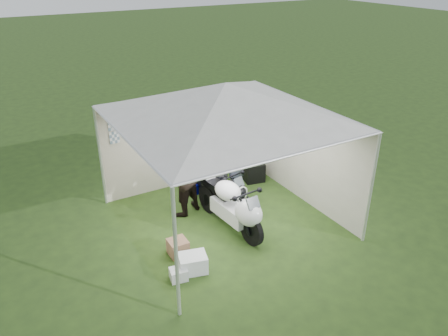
{
  "coord_description": "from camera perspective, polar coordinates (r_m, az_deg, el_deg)",
  "views": [
    {
      "loc": [
        -3.98,
        -6.85,
        5.1
      ],
      "look_at": [
        0.16,
        0.35,
        1.06
      ],
      "focal_mm": 35.0,
      "sensor_mm": 36.0,
      "label": 1
    }
  ],
  "objects": [
    {
      "name": "paddock_stand",
      "position": [
        10.46,
        -3.38,
        -2.51
      ],
      "size": [
        0.37,
        0.27,
        0.25
      ],
      "primitive_type": "cube",
      "rotation": [
        0.0,
        0.0,
        0.2
      ],
      "color": "#0B0EC1",
      "rests_on": "ground"
    },
    {
      "name": "person_dark_jacket",
      "position": [
        9.29,
        -5.7,
        -1.08
      ],
      "size": [
        1.05,
        0.94,
        1.79
      ],
      "primitive_type": "imported",
      "rotation": [
        0.0,
        0.0,
        3.5
      ],
      "color": "black",
      "rests_on": "ground"
    },
    {
      "name": "person_blue_jacket",
      "position": [
        10.06,
        1.4,
        0.83
      ],
      "size": [
        0.71,
        0.71,
        1.67
      ],
      "primitive_type": "imported",
      "rotation": [
        0.0,
        0.0,
        -2.34
      ],
      "color": "slate",
      "rests_on": "ground"
    },
    {
      "name": "canopy_tent",
      "position": [
        8.34,
        0.11,
        8.33
      ],
      "size": [
        5.66,
        5.66,
        3.0
      ],
      "color": "silver",
      "rests_on": "ground"
    },
    {
      "name": "motorcycle_black",
      "position": [
        9.7,
        -0.35,
        -2.3
      ],
      "size": [
        0.64,
        1.83,
        0.91
      ],
      "rotation": [
        0.0,
        0.0,
        0.2
      ],
      "color": "black",
      "rests_on": "ground"
    },
    {
      "name": "crate_2",
      "position": [
        7.86,
        -5.95,
        -13.64
      ],
      "size": [
        0.33,
        0.29,
        0.22
      ],
      "primitive_type": "cube",
      "rotation": [
        0.0,
        0.0,
        -0.17
      ],
      "color": "silver",
      "rests_on": "ground"
    },
    {
      "name": "equipment_box",
      "position": [
        10.93,
        3.93,
        -0.54
      ],
      "size": [
        0.54,
        0.46,
        0.47
      ],
      "primitive_type": "cube",
      "rotation": [
        0.0,
        0.0,
        -0.19
      ],
      "color": "black",
      "rests_on": "ground"
    },
    {
      "name": "crate_0",
      "position": [
        7.99,
        -4.09,
        -12.28
      ],
      "size": [
        0.57,
        0.5,
        0.33
      ],
      "primitive_type": "cube",
      "rotation": [
        0.0,
        0.0,
        -0.26
      ],
      "color": "silver",
      "rests_on": "ground"
    },
    {
      "name": "motorcycle_white",
      "position": [
        8.84,
        1.12,
        -4.81
      ],
      "size": [
        0.59,
        2.12,
        1.05
      ],
      "rotation": [
        0.0,
        0.0,
        0.09
      ],
      "color": "black",
      "rests_on": "ground"
    },
    {
      "name": "ground",
      "position": [
        9.42,
        0.2,
        -6.81
      ],
      "size": [
        80.0,
        80.0,
        0.0
      ],
      "primitive_type": "plane",
      "color": "#253A17",
      "rests_on": "ground"
    },
    {
      "name": "crate_1",
      "position": [
        8.4,
        -6.03,
        -10.27
      ],
      "size": [
        0.35,
        0.35,
        0.31
      ],
      "primitive_type": "cube",
      "rotation": [
        0.0,
        0.0,
        -0.02
      ],
      "color": "brown",
      "rests_on": "ground"
    }
  ]
}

